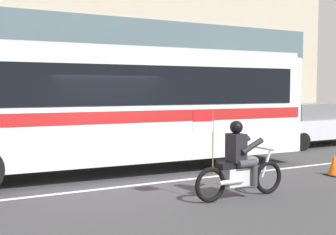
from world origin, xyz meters
The scene contains 8 objects.
ground_plane centered at (0.00, 0.00, 0.00)m, with size 60.00×60.00×0.00m, color #3D3D3F.
sidewalk_curb centered at (0.00, 5.10, 0.07)m, with size 28.00×3.80×0.15m, color gray.
lane_center_stripe centered at (0.00, -0.60, 0.00)m, with size 26.60×0.14×0.01m, color silver.
transit_bus centered at (0.47, 1.19, 1.88)m, with size 10.71×2.96×3.22m.
motorcycle_with_rider centered at (1.85, -2.58, 0.67)m, with size 2.20×0.64×1.78m.
parked_sedan_curbside centered at (9.14, 2.58, 0.85)m, with size 4.57×1.92×1.64m.
fire_hydrant centered at (-1.95, 4.09, 0.52)m, with size 0.22×0.30×0.75m.
traffic_cone centered at (5.31, -1.88, 0.26)m, with size 0.36×0.36×0.55m.
Camera 1 is at (-3.18, -9.31, 2.18)m, focal length 44.77 mm.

